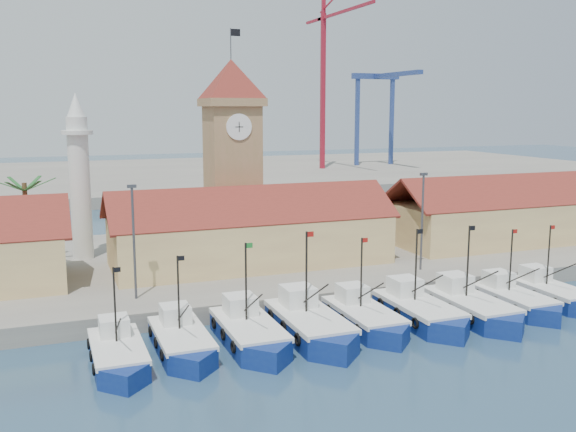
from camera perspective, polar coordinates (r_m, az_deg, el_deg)
name	(u,v)px	position (r m, az deg, el deg)	size (l,w,h in m)	color
ground	(339,349)	(44.94, 4.59, -11.71)	(400.00, 400.00, 0.00)	navy
quay	(239,262)	(66.22, -4.36, -4.06)	(140.00, 32.00, 1.50)	gray
terminal	(131,177)	(149.66, -13.80, 3.36)	(240.00, 80.00, 2.00)	gray
boat_0	(118,356)	(43.08, -14.84, -11.97)	(3.23, 8.85, 6.70)	navy
boat_1	(182,343)	(44.39, -9.38, -11.10)	(3.34, 9.15, 6.92)	navy
boat_2	(250,335)	(45.22, -3.36, -10.51)	(3.63, 9.94, 7.52)	navy
boat_3	(311,327)	(46.50, 2.09, -9.85)	(3.89, 10.66, 8.06)	navy
boat_4	(366,320)	(48.67, 6.94, -9.14)	(3.47, 9.49, 7.18)	navy
boat_5	(421,313)	(50.62, 11.74, -8.48)	(3.67, 10.07, 7.62)	navy
boat_6	(473,309)	(52.55, 16.13, -7.98)	(3.71, 10.17, 7.70)	navy
boat_7	(516,302)	(55.87, 19.58, -7.19)	(3.36, 9.20, 6.96)	navy
boat_8	(553,295)	(58.90, 22.51, -6.52)	(3.36, 9.19, 6.96)	navy
hall_center	(251,238)	(61.78, -3.34, -1.96)	(27.04, 10.13, 7.61)	#E4C67D
hall_right	(519,218)	(77.48, 19.84, -0.18)	(31.20, 10.13, 7.61)	#E4C67D
clock_tower	(232,151)	(66.44, -4.98, 5.76)	(5.80, 5.80, 22.70)	#A47854
minaret	(79,176)	(66.17, -18.05, 3.38)	(3.00, 3.00, 16.30)	silver
palm_tree	(26,217)	(64.58, -22.23, -0.12)	(5.60, 5.03, 8.39)	brown
lamp_posts	(285,226)	(54.04, -0.30, -0.91)	(80.70, 0.25, 9.03)	#3F3F44
crane_red_right	(326,66)	(154.98, 3.39, 13.17)	(1.00, 34.82, 43.41)	maroon
gantry	(382,94)	(165.22, 8.32, 10.69)	(13.00, 22.00, 23.20)	navy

